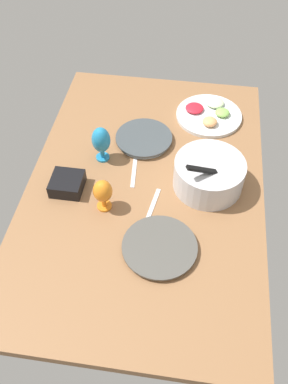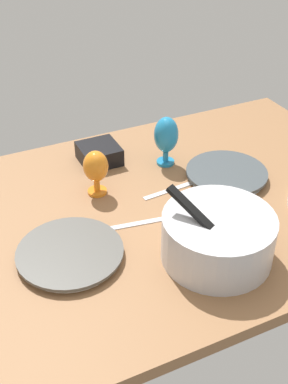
% 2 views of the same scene
% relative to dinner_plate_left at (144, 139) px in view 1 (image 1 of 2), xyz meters
% --- Properties ---
extents(ground_plane, '(1.60, 1.04, 0.04)m').
position_rel_dinner_plate_left_xyz_m(ground_plane, '(0.27, 0.05, -0.03)').
color(ground_plane, '#8C603D').
extents(dinner_plate_left, '(0.28, 0.28, 0.03)m').
position_rel_dinner_plate_left_xyz_m(dinner_plate_left, '(0.00, 0.00, 0.00)').
color(dinner_plate_left, silver).
rests_on(dinner_plate_left, ground_plane).
extents(dinner_plate_right, '(0.30, 0.30, 0.02)m').
position_rel_dinner_plate_left_xyz_m(dinner_plate_right, '(0.61, 0.15, -0.00)').
color(dinner_plate_right, silver).
rests_on(dinner_plate_right, ground_plane).
extents(mixing_bowl, '(0.30, 0.30, 0.21)m').
position_rel_dinner_plate_left_xyz_m(mixing_bowl, '(0.24, 0.32, 0.06)').
color(mixing_bowl, silver).
rests_on(mixing_bowl, ground_plane).
extents(fruit_platter, '(0.34, 0.34, 0.05)m').
position_rel_dinner_plate_left_xyz_m(fruit_platter, '(-0.23, 0.31, 0.00)').
color(fruit_platter, silver).
rests_on(fruit_platter, ground_plane).
extents(hurricane_glass_blue, '(0.08, 0.08, 0.18)m').
position_rel_dinner_plate_left_xyz_m(hurricane_glass_blue, '(0.14, -0.17, 0.09)').
color(hurricane_glass_blue, teal).
rests_on(hurricane_glass_blue, ground_plane).
extents(hurricane_glass_orange, '(0.08, 0.08, 0.15)m').
position_rel_dinner_plate_left_xyz_m(hurricane_glass_orange, '(0.43, -0.11, 0.08)').
color(hurricane_glass_orange, orange).
rests_on(hurricane_glass_orange, ground_plane).
extents(square_bowl_black, '(0.14, 0.14, 0.06)m').
position_rel_dinner_plate_left_xyz_m(square_bowl_black, '(0.35, -0.29, 0.02)').
color(square_bowl_black, black).
rests_on(square_bowl_black, ground_plane).
extents(fork_by_left_plate, '(0.18, 0.03, 0.01)m').
position_rel_dinner_plate_left_xyz_m(fork_by_left_plate, '(0.22, -0.01, -0.01)').
color(fork_by_left_plate, silver).
rests_on(fork_by_left_plate, ground_plane).
extents(fork_by_right_plate, '(0.18, 0.05, 0.01)m').
position_rel_dinner_plate_left_xyz_m(fork_by_right_plate, '(0.39, 0.10, -0.01)').
color(fork_by_right_plate, silver).
rests_on(fork_by_right_plate, ground_plane).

